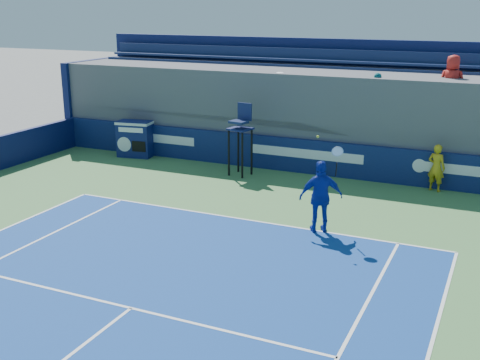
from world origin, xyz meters
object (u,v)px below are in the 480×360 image
at_px(ball_person, 436,168).
at_px(umpire_chair, 241,132).
at_px(match_clock, 135,138).
at_px(tennis_player, 321,197).

relative_size(ball_person, umpire_chair, 0.61).
distance_m(ball_person, match_clock, 11.12).
distance_m(ball_person, umpire_chair, 6.44).
bearing_deg(umpire_chair, match_clock, 171.85).
relative_size(match_clock, umpire_chair, 0.57).
height_order(ball_person, tennis_player, tennis_player).
bearing_deg(umpire_chair, ball_person, 7.58).
xyz_separation_m(match_clock, tennis_player, (8.88, -4.77, 0.22)).
height_order(match_clock, umpire_chair, umpire_chair).
bearing_deg(match_clock, tennis_player, -28.23).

